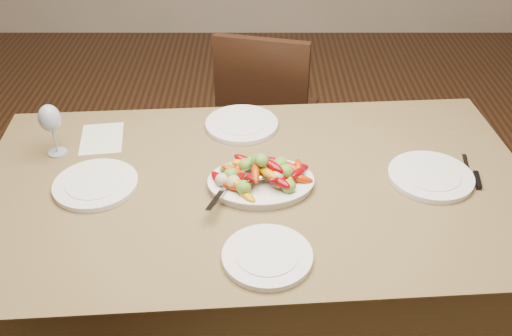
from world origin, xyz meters
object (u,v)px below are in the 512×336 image
at_px(plate_left, 96,185).
at_px(plate_right, 431,176).
at_px(plate_near, 267,257).
at_px(chair_far, 270,115).
at_px(serving_platter, 261,184).
at_px(wine_glass, 52,129).
at_px(dining_table, 256,265).
at_px(plate_far, 242,124).

xyz_separation_m(plate_left, plate_right, (1.11, 0.04, 0.00)).
bearing_deg(plate_near, chair_far, 88.42).
relative_size(serving_platter, plate_near, 1.31).
xyz_separation_m(plate_right, wine_glass, (-1.29, 0.15, 0.09)).
bearing_deg(plate_left, chair_far, 58.24).
height_order(dining_table, chair_far, chair_far).
distance_m(serving_platter, plate_right, 0.57).
height_order(plate_left, plate_near, same).
relative_size(plate_right, plate_near, 1.10).
distance_m(chair_far, plate_left, 1.16).
xyz_separation_m(serving_platter, plate_right, (0.57, 0.04, -0.00)).
distance_m(plate_left, plate_far, 0.60).
bearing_deg(serving_platter, chair_far, 86.96).
bearing_deg(chair_far, wine_glass, 58.11).
bearing_deg(chair_far, plate_right, 133.18).
distance_m(dining_table, serving_platter, 0.39).
relative_size(plate_left, plate_far, 0.99).
bearing_deg(wine_glass, plate_right, -6.76).
xyz_separation_m(dining_table, plate_far, (-0.05, 0.36, 0.39)).
xyz_separation_m(plate_near, wine_glass, (-0.74, 0.53, 0.09)).
bearing_deg(plate_left, plate_near, -30.90).
relative_size(dining_table, plate_left, 6.71).
height_order(plate_right, wine_glass, wine_glass).
bearing_deg(plate_right, serving_platter, -175.48).
bearing_deg(plate_far, wine_glass, -164.36).
bearing_deg(chair_far, dining_table, 99.57).
xyz_separation_m(serving_platter, wine_glass, (-0.72, 0.20, 0.09)).
relative_size(dining_table, plate_near, 7.22).
relative_size(chair_far, plate_right, 3.38).
bearing_deg(dining_table, plate_left, -177.90).
bearing_deg(plate_left, plate_far, 38.95).
xyz_separation_m(dining_table, chair_far, (0.07, 0.94, 0.10)).
relative_size(chair_far, wine_glass, 4.64).
xyz_separation_m(chair_far, wine_glass, (-0.77, -0.76, 0.39)).
bearing_deg(serving_platter, plate_near, -87.38).
bearing_deg(plate_left, dining_table, 2.10).
bearing_deg(wine_glass, plate_near, -35.74).
bearing_deg(plate_right, wine_glass, 173.24).
distance_m(plate_far, wine_glass, 0.68).
height_order(serving_platter, plate_left, serving_platter).
bearing_deg(plate_left, serving_platter, 0.02).
bearing_deg(plate_near, plate_left, 149.10).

